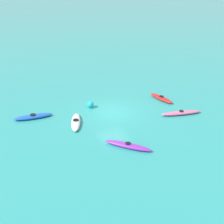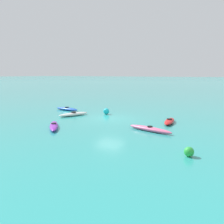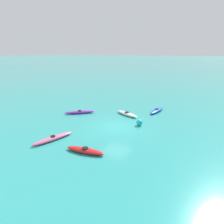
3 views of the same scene
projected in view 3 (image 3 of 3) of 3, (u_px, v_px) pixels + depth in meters
The scene contains 7 objects.
ground_plane at pixel (117, 127), 18.31m from camera, with size 600.00×600.00×0.00m, color teal.
kayak_pink at pixel (53, 138), 15.52m from camera, with size 3.55×1.43×0.37m.
kayak_purple at pixel (80, 112), 22.15m from camera, with size 2.68×2.91×0.37m.
kayak_red at pixel (85, 150), 13.61m from camera, with size 1.09×2.93×0.37m.
kayak_blue at pixel (157, 110), 22.77m from camera, with size 3.19×1.05×0.37m.
kayak_white at pixel (127, 114), 21.56m from camera, with size 1.78×3.10×0.37m.
buoy_cyan at pixel (139, 122), 18.56m from camera, with size 0.59×0.59×0.59m, color #19B7C6.
Camera 3 is at (-15.06, -8.06, 6.74)m, focal length 31.56 mm.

